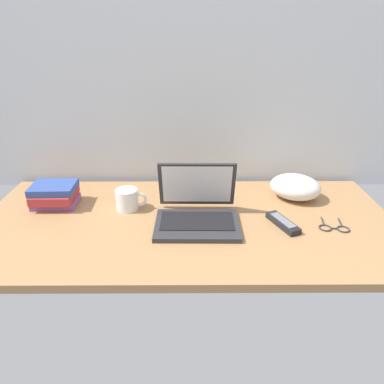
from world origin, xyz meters
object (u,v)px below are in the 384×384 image
object	(u,v)px
coffee_mug	(128,199)
eyeglasses	(334,228)
remote_control_near	(283,223)
laptop	(197,211)
book_stack	(55,195)
cushion	(295,187)

from	to	relation	value
coffee_mug	eyeglasses	xyz separation A→B (m)	(0.78, -0.16, -0.04)
coffee_mug	remote_control_near	world-z (taller)	coffee_mug
laptop	eyeglasses	size ratio (longest dim) A/B	2.68
laptop	eyeglasses	world-z (taller)	laptop
remote_control_near	eyeglasses	xyz separation A→B (m)	(0.18, -0.02, -0.01)
laptop	book_stack	size ratio (longest dim) A/B	1.75
eyeglasses	book_stack	bearing A→B (deg)	169.63
remote_control_near	eyeglasses	world-z (taller)	remote_control_near
remote_control_near	eyeglasses	distance (m)	0.19
coffee_mug	book_stack	world-z (taller)	book_stack
coffee_mug	remote_control_near	distance (m)	0.62
remote_control_near	coffee_mug	bearing A→B (deg)	166.82
remote_control_near	laptop	bearing A→B (deg)	173.59
remote_control_near	book_stack	xyz separation A→B (m)	(-0.91, 0.18, 0.04)
book_stack	coffee_mug	bearing A→B (deg)	-6.57
eyeglasses	cushion	xyz separation A→B (m)	(-0.08, 0.27, 0.05)
coffee_mug	remote_control_near	xyz separation A→B (m)	(0.60, -0.14, -0.03)
coffee_mug	remote_control_near	size ratio (longest dim) A/B	0.76
cushion	coffee_mug	bearing A→B (deg)	-171.79
remote_control_near	cushion	world-z (taller)	cushion
remote_control_near	cushion	size ratio (longest dim) A/B	0.77
laptop	coffee_mug	distance (m)	0.30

